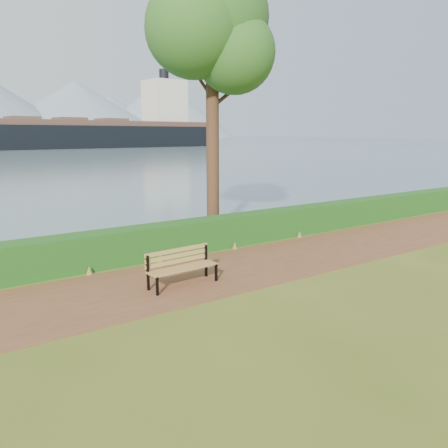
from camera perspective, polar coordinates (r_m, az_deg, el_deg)
ground at (r=11.90m, az=0.87°, el=-6.50°), size 140.00×140.00×0.00m
path at (r=12.13m, az=0.06°, el=-6.11°), size 40.00×3.40×0.01m
hedge at (r=13.89m, az=-5.27°, el=-1.73°), size 32.00×0.85×1.00m
bench at (r=10.96m, az=-5.64°, el=-5.28°), size 1.85×0.64×0.91m
tree at (r=16.17m, az=-1.57°, el=24.36°), size 4.95×4.06×9.77m
cargo_ship at (r=122.59m, az=-16.91°, el=11.17°), size 80.04×18.41×24.08m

